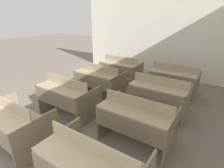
{
  "coord_description": "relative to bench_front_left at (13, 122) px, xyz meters",
  "views": [
    {
      "loc": [
        2.08,
        0.58,
        2.09
      ],
      "look_at": [
        0.24,
        3.37,
        0.75
      ],
      "focal_mm": 28.0,
      "sensor_mm": 36.0,
      "label": 1
    }
  ],
  "objects": [
    {
      "name": "wall_back",
      "position": [
        0.58,
        4.94,
        1.06
      ],
      "size": [
        5.85,
        0.06,
        3.04
      ],
      "color": "white",
      "rests_on": "ground_plane"
    },
    {
      "name": "bench_second_right",
      "position": [
        1.65,
        1.18,
        0.0
      ],
      "size": [
        1.19,
        0.77,
        0.87
      ],
      "color": "#786952",
      "rests_on": "ground_plane"
    },
    {
      "name": "bench_back_right",
      "position": [
        1.62,
        3.49,
        0.0
      ],
      "size": [
        1.19,
        0.77,
        0.87
      ],
      "color": "#7A6B54",
      "rests_on": "ground_plane"
    },
    {
      "name": "bench_second_left",
      "position": [
        -0.0,
        1.19,
        0.0
      ],
      "size": [
        1.19,
        0.77,
        0.87
      ],
      "color": "#7D6D57",
      "rests_on": "ground_plane"
    },
    {
      "name": "bench_third_left",
      "position": [
        -0.02,
        2.34,
        0.0
      ],
      "size": [
        1.19,
        0.77,
        0.87
      ],
      "color": "#796A53",
      "rests_on": "ground_plane"
    },
    {
      "name": "bench_third_right",
      "position": [
        1.62,
        2.33,
        0.0
      ],
      "size": [
        1.19,
        0.77,
        0.87
      ],
      "color": "#7F7059",
      "rests_on": "ground_plane"
    },
    {
      "name": "bench_front_right",
      "position": [
        1.65,
        0.01,
        0.0
      ],
      "size": [
        1.19,
        0.77,
        0.87
      ],
      "color": "#81725B",
      "rests_on": "ground_plane"
    },
    {
      "name": "bench_front_left",
      "position": [
        0.0,
        0.0,
        0.0
      ],
      "size": [
        1.19,
        0.77,
        0.87
      ],
      "color": "#82735C",
      "rests_on": "ground_plane"
    },
    {
      "name": "bench_back_left",
      "position": [
        -0.03,
        3.48,
        0.0
      ],
      "size": [
        1.19,
        0.77,
        0.87
      ],
      "color": "#7D6E57",
      "rests_on": "ground_plane"
    }
  ]
}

